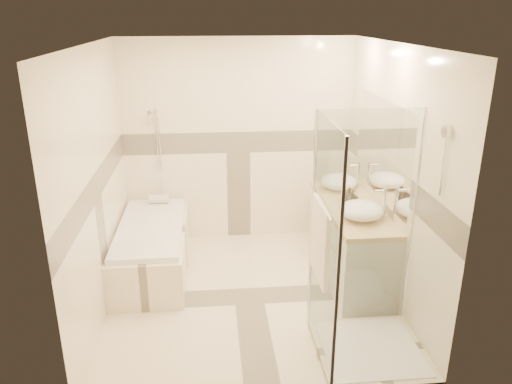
{
  "coord_description": "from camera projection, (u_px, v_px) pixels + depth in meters",
  "views": [
    {
      "loc": [
        -0.35,
        -4.45,
        2.77
      ],
      "look_at": [
        0.1,
        0.25,
        1.05
      ],
      "focal_mm": 35.0,
      "sensor_mm": 36.0,
      "label": 1
    }
  ],
  "objects": [
    {
      "name": "vessel_sink_near",
      "position": [
        339.0,
        182.0,
        5.69
      ],
      "size": [
        0.42,
        0.42,
        0.17
      ],
      "primitive_type": "ellipsoid",
      "color": "white",
      "rests_on": "vanity"
    },
    {
      "name": "vanity",
      "position": [
        350.0,
        242.0,
        5.38
      ],
      "size": [
        0.58,
        1.62,
        0.85
      ],
      "color": "white",
      "rests_on": "ground"
    },
    {
      "name": "amenity_bottle_a",
      "position": [
        353.0,
        199.0,
        5.15
      ],
      "size": [
        0.09,
        0.09,
        0.19
      ],
      "primitive_type": "imported",
      "rotation": [
        0.0,
        0.0,
        0.12
      ],
      "color": "black",
      "rests_on": "vanity"
    },
    {
      "name": "amenity_bottle_b",
      "position": [
        349.0,
        195.0,
        5.28
      ],
      "size": [
        0.15,
        0.15,
        0.16
      ],
      "primitive_type": "imported",
      "rotation": [
        0.0,
        0.0,
        -0.18
      ],
      "color": "black",
      "rests_on": "vanity"
    },
    {
      "name": "vessel_sink_far",
      "position": [
        361.0,
        210.0,
        4.87
      ],
      "size": [
        0.43,
        0.43,
        0.17
      ],
      "primitive_type": "ellipsoid",
      "color": "white",
      "rests_on": "vanity"
    },
    {
      "name": "room",
      "position": [
        254.0,
        180.0,
        4.73
      ],
      "size": [
        2.82,
        3.02,
        2.52
      ],
      "color": "beige",
      "rests_on": "ground"
    },
    {
      "name": "faucet_near",
      "position": [
        358.0,
        174.0,
        5.68
      ],
      "size": [
        0.12,
        0.03,
        0.29
      ],
      "color": "silver",
      "rests_on": "vanity"
    },
    {
      "name": "rolled_towel",
      "position": [
        159.0,
        199.0,
        6.07
      ],
      "size": [
        0.23,
        0.11,
        0.11
      ],
      "primitive_type": "cylinder",
      "rotation": [
        0.0,
        1.57,
        0.0
      ],
      "color": "white",
      "rests_on": "bathtub"
    },
    {
      "name": "bathtub",
      "position": [
        152.0,
        246.0,
        5.55
      ],
      "size": [
        0.75,
        1.7,
        0.56
      ],
      "color": "#F2E2C2",
      "rests_on": "ground"
    },
    {
      "name": "faucet_far",
      "position": [
        384.0,
        201.0,
        4.86
      ],
      "size": [
        0.12,
        0.03,
        0.3
      ],
      "color": "silver",
      "rests_on": "vanity"
    },
    {
      "name": "shower_enclosure",
      "position": [
        358.0,
        301.0,
        4.14
      ],
      "size": [
        0.96,
        0.93,
        2.04
      ],
      "color": "#F2E2C2",
      "rests_on": "ground"
    },
    {
      "name": "folded_towels",
      "position": [
        335.0,
        181.0,
        5.84
      ],
      "size": [
        0.22,
        0.3,
        0.09
      ],
      "primitive_type": "cube",
      "rotation": [
        0.0,
        0.0,
        0.21
      ],
      "color": "white",
      "rests_on": "vanity"
    }
  ]
}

